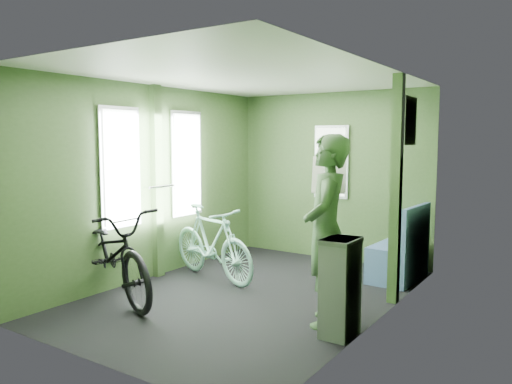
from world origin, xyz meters
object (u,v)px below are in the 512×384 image
bench_seat (400,258)px  waste_box (340,288)px  bicycle_black (114,298)px  bicycle_mint (212,279)px  passenger (326,230)px

bench_seat → waste_box: bearing=-84.0°
bicycle_black → waste_box: waste_box is taller
bicycle_mint → bicycle_black: bearing=175.8°
bench_seat → bicycle_black: bearing=-131.3°
bicycle_black → waste_box: bearing=-60.7°
bicycle_black → bench_seat: 3.27m
bicycle_black → bench_seat: size_ratio=2.05×
bicycle_mint → waste_box: bearing=-95.2°
waste_box → bench_seat: (-0.12, 1.97, -0.15)m
passenger → bench_seat: 1.87m
passenger → waste_box: bearing=27.0°
waste_box → bicycle_mint: bearing=159.3°
passenger → bicycle_mint: bearing=-129.5°
bicycle_mint → bench_seat: size_ratio=1.66×
bicycle_black → bicycle_mint: size_ratio=1.24×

